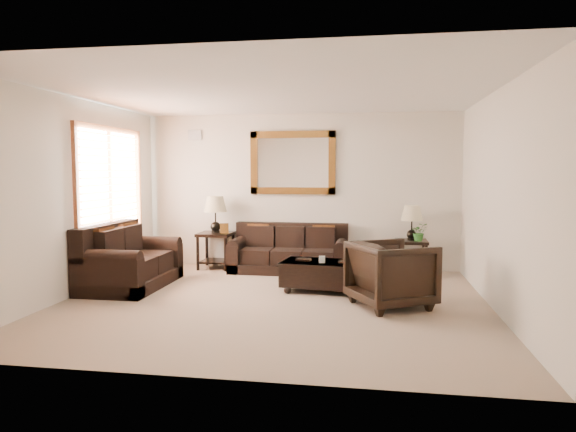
% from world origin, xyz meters
% --- Properties ---
extents(room, '(5.51, 5.01, 2.71)m').
position_xyz_m(room, '(0.00, 0.00, 1.35)').
color(room, '#85735C').
rests_on(room, ground).
extents(window, '(0.07, 1.96, 1.66)m').
position_xyz_m(window, '(-2.70, 0.90, 1.55)').
color(window, white).
rests_on(window, room).
extents(mirror, '(1.50, 0.06, 1.10)m').
position_xyz_m(mirror, '(-0.12, 2.47, 1.85)').
color(mirror, '#462A0E').
rests_on(mirror, room).
extents(air_vent, '(0.25, 0.02, 0.18)m').
position_xyz_m(air_vent, '(-1.90, 2.48, 2.35)').
color(air_vent, '#999999').
rests_on(air_vent, room).
extents(sofa, '(1.96, 0.85, 0.80)m').
position_xyz_m(sofa, '(-0.12, 2.11, 0.29)').
color(sofa, black).
rests_on(sofa, room).
extents(loveseat, '(0.98, 1.65, 0.93)m').
position_xyz_m(loveseat, '(-2.30, 0.58, 0.34)').
color(loveseat, black).
rests_on(loveseat, room).
extents(end_table_left, '(0.58, 0.58, 1.27)m').
position_xyz_m(end_table_left, '(-1.44, 2.17, 0.83)').
color(end_table_left, black).
rests_on(end_table_left, room).
extents(end_table_right, '(0.52, 0.52, 1.14)m').
position_xyz_m(end_table_right, '(1.91, 2.20, 0.74)').
color(end_table_right, black).
rests_on(end_table_right, room).
extents(coffee_table, '(1.31, 0.81, 0.52)m').
position_xyz_m(coffee_table, '(0.62, 0.76, 0.26)').
color(coffee_table, black).
rests_on(coffee_table, room).
extents(armchair, '(1.15, 1.18, 0.91)m').
position_xyz_m(armchair, '(1.51, 0.03, 0.46)').
color(armchair, black).
rests_on(armchair, floor).
extents(potted_plant, '(0.29, 0.32, 0.23)m').
position_xyz_m(potted_plant, '(2.03, 2.11, 0.68)').
color(potted_plant, '#275B1F').
rests_on(potted_plant, end_table_right).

